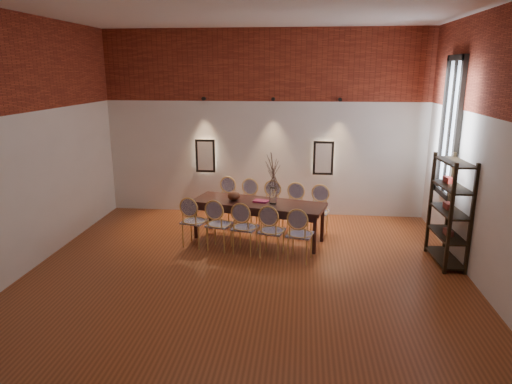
# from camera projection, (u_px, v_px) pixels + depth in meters

# --- Properties ---
(floor) EXTENTS (7.00, 7.00, 0.02)m
(floor) POSITION_uv_depth(u_px,v_px,m) (244.00, 281.00, 7.05)
(floor) COLOR #984B25
(floor) RESTS_ON ground
(ceiling) EXTENTS (7.00, 7.00, 0.02)m
(ceiling) POSITION_uv_depth(u_px,v_px,m) (242.00, 2.00, 6.01)
(ceiling) COLOR silver
(ceiling) RESTS_ON ground
(wall_back) EXTENTS (7.00, 0.10, 4.00)m
(wall_back) POSITION_uv_depth(u_px,v_px,m) (264.00, 124.00, 9.94)
(wall_back) COLOR silver
(wall_back) RESTS_ON ground
(wall_front) EXTENTS (7.00, 0.10, 4.00)m
(wall_front) POSITION_uv_depth(u_px,v_px,m) (176.00, 242.00, 3.12)
(wall_front) COLOR silver
(wall_front) RESTS_ON ground
(wall_left) EXTENTS (0.10, 7.00, 4.00)m
(wall_left) POSITION_uv_depth(u_px,v_px,m) (10.00, 148.00, 6.88)
(wall_left) COLOR silver
(wall_left) RESTS_ON ground
(wall_right) EXTENTS (0.10, 7.00, 4.00)m
(wall_right) POSITION_uv_depth(u_px,v_px,m) (502.00, 157.00, 6.18)
(wall_right) COLOR silver
(wall_right) RESTS_ON ground
(brick_band_back) EXTENTS (7.00, 0.02, 1.50)m
(brick_band_back) POSITION_uv_depth(u_px,v_px,m) (264.00, 65.00, 9.55)
(brick_band_back) COLOR maroon
(brick_band_back) RESTS_ON ground
(brick_band_front) EXTENTS (7.00, 0.02, 1.50)m
(brick_band_front) POSITION_uv_depth(u_px,v_px,m) (170.00, 52.00, 2.87)
(brick_band_front) COLOR maroon
(brick_band_front) RESTS_ON ground
(brick_band_left) EXTENTS (0.02, 7.00, 1.50)m
(brick_band_left) POSITION_uv_depth(u_px,v_px,m) (3.00, 62.00, 6.55)
(brick_band_left) COLOR maroon
(brick_band_left) RESTS_ON ground
(brick_band_right) EXTENTS (0.02, 7.00, 1.50)m
(brick_band_right) POSITION_uv_depth(u_px,v_px,m) (510.00, 61.00, 5.87)
(brick_band_right) COLOR maroon
(brick_band_right) RESTS_ON ground
(niche_left) EXTENTS (0.36, 0.06, 0.66)m
(niche_left) POSITION_uv_depth(u_px,v_px,m) (206.00, 156.00, 10.16)
(niche_left) COLOR #FFEAC6
(niche_left) RESTS_ON wall_back
(niche_right) EXTENTS (0.36, 0.06, 0.66)m
(niche_right) POSITION_uv_depth(u_px,v_px,m) (323.00, 158.00, 9.90)
(niche_right) COLOR #FFEAC6
(niche_right) RESTS_ON wall_back
(spot_fixture_left) EXTENTS (0.08, 0.10, 0.08)m
(spot_fixture_left) POSITION_uv_depth(u_px,v_px,m) (204.00, 99.00, 9.81)
(spot_fixture_left) COLOR black
(spot_fixture_left) RESTS_ON wall_back
(spot_fixture_mid) EXTENTS (0.08, 0.10, 0.08)m
(spot_fixture_mid) POSITION_uv_depth(u_px,v_px,m) (273.00, 99.00, 9.66)
(spot_fixture_mid) COLOR black
(spot_fixture_mid) RESTS_ON wall_back
(spot_fixture_right) EXTENTS (0.08, 0.10, 0.08)m
(spot_fixture_right) POSITION_uv_depth(u_px,v_px,m) (340.00, 100.00, 9.52)
(spot_fixture_right) COLOR black
(spot_fixture_right) RESTS_ON wall_back
(window_glass) EXTENTS (0.02, 0.78, 2.38)m
(window_glass) POSITION_uv_depth(u_px,v_px,m) (451.00, 128.00, 8.07)
(window_glass) COLOR silver
(window_glass) RESTS_ON wall_right
(window_frame) EXTENTS (0.08, 0.90, 2.50)m
(window_frame) POSITION_uv_depth(u_px,v_px,m) (450.00, 128.00, 8.08)
(window_frame) COLOR black
(window_frame) RESTS_ON wall_right
(window_mullion) EXTENTS (0.06, 0.06, 2.40)m
(window_mullion) POSITION_uv_depth(u_px,v_px,m) (450.00, 128.00, 8.08)
(window_mullion) COLOR black
(window_mullion) RESTS_ON wall_right
(dining_table) EXTENTS (2.61, 1.39, 0.75)m
(dining_table) POSITION_uv_depth(u_px,v_px,m) (258.00, 221.00, 8.65)
(dining_table) COLOR #361914
(dining_table) RESTS_ON floor
(chair_near_a) EXTENTS (0.53, 0.53, 0.94)m
(chair_near_a) POSITION_uv_depth(u_px,v_px,m) (194.00, 221.00, 8.34)
(chair_near_a) COLOR #E6B964
(chair_near_a) RESTS_ON floor
(chair_near_b) EXTENTS (0.53, 0.53, 0.94)m
(chair_near_b) POSITION_uv_depth(u_px,v_px,m) (219.00, 224.00, 8.17)
(chair_near_b) COLOR #E6B964
(chair_near_b) RESTS_ON floor
(chair_near_c) EXTENTS (0.53, 0.53, 0.94)m
(chair_near_c) POSITION_uv_depth(u_px,v_px,m) (245.00, 227.00, 8.01)
(chair_near_c) COLOR #E6B964
(chair_near_c) RESTS_ON floor
(chair_near_d) EXTENTS (0.53, 0.53, 0.94)m
(chair_near_d) POSITION_uv_depth(u_px,v_px,m) (272.00, 231.00, 7.84)
(chair_near_d) COLOR #E6B964
(chair_near_d) RESTS_ON floor
(chair_near_e) EXTENTS (0.53, 0.53, 0.94)m
(chair_near_e) POSITION_uv_depth(u_px,v_px,m) (300.00, 234.00, 7.68)
(chair_near_e) COLOR #E6B964
(chair_near_e) RESTS_ON floor
(chair_far_a) EXTENTS (0.53, 0.53, 0.94)m
(chair_far_a) POSITION_uv_depth(u_px,v_px,m) (225.00, 202.00, 9.57)
(chair_far_a) COLOR #E6B964
(chair_far_a) RESTS_ON floor
(chair_far_b) EXTENTS (0.53, 0.53, 0.94)m
(chair_far_b) POSITION_uv_depth(u_px,v_px,m) (247.00, 204.00, 9.41)
(chair_far_b) COLOR #E6B964
(chair_far_b) RESTS_ON floor
(chair_far_c) EXTENTS (0.53, 0.53, 0.94)m
(chair_far_c) POSITION_uv_depth(u_px,v_px,m) (269.00, 206.00, 9.24)
(chair_far_c) COLOR #E6B964
(chair_far_c) RESTS_ON floor
(chair_far_d) EXTENTS (0.53, 0.53, 0.94)m
(chair_far_d) POSITION_uv_depth(u_px,v_px,m) (293.00, 209.00, 9.08)
(chair_far_d) COLOR #E6B964
(chair_far_d) RESTS_ON floor
(chair_far_e) EXTENTS (0.53, 0.53, 0.94)m
(chair_far_e) POSITION_uv_depth(u_px,v_px,m) (318.00, 211.00, 8.91)
(chair_far_e) COLOR #E6B964
(chair_far_e) RESTS_ON floor
(vase) EXTENTS (0.14, 0.14, 0.30)m
(vase) POSITION_uv_depth(u_px,v_px,m) (273.00, 196.00, 8.42)
(vase) COLOR silver
(vase) RESTS_ON dining_table
(dried_branches) EXTENTS (0.50, 0.50, 0.70)m
(dried_branches) POSITION_uv_depth(u_px,v_px,m) (273.00, 172.00, 8.30)
(dried_branches) COLOR brown
(dried_branches) RESTS_ON vase
(bowl) EXTENTS (0.24, 0.24, 0.18)m
(bowl) POSITION_uv_depth(u_px,v_px,m) (234.00, 196.00, 8.64)
(bowl) COLOR brown
(bowl) RESTS_ON dining_table
(book) EXTENTS (0.30, 0.24, 0.03)m
(book) POSITION_uv_depth(u_px,v_px,m) (261.00, 201.00, 8.56)
(book) COLOR #9A1D51
(book) RESTS_ON dining_table
(shelving_rack) EXTENTS (0.44, 1.02, 1.80)m
(shelving_rack) POSITION_uv_depth(u_px,v_px,m) (450.00, 211.00, 7.49)
(shelving_rack) COLOR black
(shelving_rack) RESTS_ON floor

